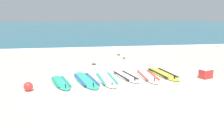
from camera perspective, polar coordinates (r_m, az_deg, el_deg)
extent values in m
plane|color=beige|center=(8.88, 2.60, -3.11)|extent=(80.00, 80.00, 0.00)
cube|color=#23667A|center=(46.21, -7.91, 8.96)|extent=(80.00, 60.00, 0.10)
cube|color=white|center=(16.82, -3.58, 4.19)|extent=(80.00, 0.88, 0.11)
ellipsoid|color=#2DB793|center=(8.71, -11.47, -3.41)|extent=(0.90, 2.07, 0.07)
cube|color=teal|center=(8.67, -12.66, -3.25)|extent=(0.36, 1.39, 0.01)
cube|color=teal|center=(8.73, -10.32, -3.04)|extent=(0.36, 1.39, 0.01)
cube|color=black|center=(7.94, -10.44, -4.18)|extent=(0.03, 0.09, 0.11)
ellipsoid|color=#2DB793|center=(8.90, -5.89, -2.90)|extent=(1.02, 2.55, 0.07)
cube|color=#334CB2|center=(8.84, -7.31, -2.76)|extent=(0.37, 1.73, 0.01)
cube|color=#334CB2|center=(8.94, -4.51, -2.53)|extent=(0.37, 1.73, 0.01)
cube|color=black|center=(7.97, -4.22, -3.95)|extent=(0.03, 0.09, 0.11)
ellipsoid|color=white|center=(8.96, -1.26, -2.73)|extent=(0.68, 2.38, 0.07)
cube|color=teal|center=(8.92, -2.60, -2.55)|extent=(0.15, 1.65, 0.01)
cube|color=teal|center=(9.00, 0.07, -2.41)|extent=(0.15, 1.65, 0.01)
cube|color=black|center=(8.07, 0.01, -3.72)|extent=(0.02, 0.09, 0.11)
ellipsoid|color=white|center=(9.38, 3.05, -2.08)|extent=(0.87, 2.10, 0.07)
cube|color=black|center=(9.30, 2.02, -1.93)|extent=(0.33, 1.42, 0.01)
cube|color=black|center=(9.45, 4.08, -1.74)|extent=(0.33, 1.42, 0.01)
cube|color=black|center=(8.66, 5.17, -2.68)|extent=(0.03, 0.09, 0.11)
ellipsoid|color=silver|center=(9.52, 8.00, -1.98)|extent=(0.67, 2.28, 0.07)
cube|color=#D13838|center=(9.46, 6.82, -1.78)|extent=(0.16, 1.58, 0.01)
cube|color=#D13838|center=(9.56, 9.18, -1.70)|extent=(0.16, 1.58, 0.01)
cube|color=black|center=(8.68, 9.55, -2.77)|extent=(0.02, 0.09, 0.11)
ellipsoid|color=yellow|center=(9.98, 11.32, -1.45)|extent=(0.81, 2.42, 0.07)
cube|color=black|center=(9.87, 10.22, -1.30)|extent=(0.23, 1.67, 0.01)
cube|color=black|center=(10.06, 12.42, -1.15)|extent=(0.23, 1.67, 0.01)
cube|color=black|center=(9.16, 13.93, -2.18)|extent=(0.02, 0.09, 0.11)
cube|color=red|center=(9.79, 20.39, -1.47)|extent=(0.52, 0.43, 0.32)
cube|color=white|center=(9.75, 20.47, -0.39)|extent=(0.54, 0.45, 0.06)
sphere|color=red|center=(8.09, -18.36, -4.20)|extent=(0.28, 0.28, 0.28)
ellipsoid|color=#2D381E|center=(11.67, -4.13, 0.67)|extent=(0.20, 0.16, 0.07)
ellipsoid|color=#2D381E|center=(14.35, 1.53, 2.79)|extent=(0.18, 0.15, 0.06)
ellipsoid|color=#384723|center=(13.32, 2.70, 2.06)|extent=(0.16, 0.13, 0.06)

